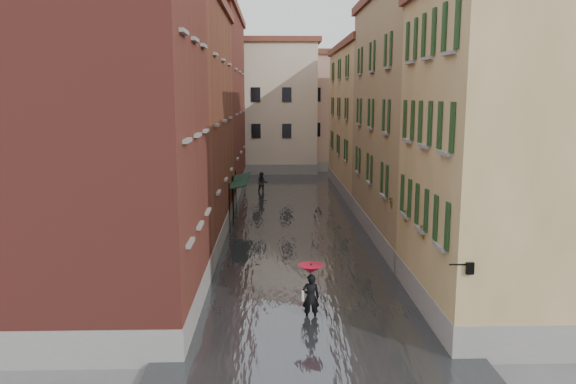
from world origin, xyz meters
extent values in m
plane|color=#555557|center=(0.00, 0.00, 0.00)|extent=(120.00, 120.00, 0.00)
cube|color=#404347|center=(0.00, 13.00, 0.10)|extent=(10.00, 60.00, 0.20)
cube|color=maroon|center=(-7.00, -2.00, 6.50)|extent=(6.00, 8.00, 13.00)
cube|color=brown|center=(-7.00, 9.00, 6.25)|extent=(6.00, 14.00, 12.50)
cube|color=maroon|center=(-7.00, 24.00, 7.00)|extent=(6.00, 16.00, 14.00)
cube|color=#97844E|center=(7.00, -2.00, 5.75)|extent=(6.00, 8.00, 11.50)
cube|color=#96785B|center=(7.00, 9.00, 6.50)|extent=(6.00, 14.00, 13.00)
cube|color=#97844E|center=(7.00, 24.00, 5.75)|extent=(6.00, 16.00, 11.50)
cube|color=beige|center=(-3.00, 38.00, 6.50)|extent=(12.00, 9.00, 13.00)
cube|color=tan|center=(6.00, 40.00, 6.00)|extent=(10.00, 9.00, 12.00)
cube|color=black|center=(-3.45, 12.93, 2.55)|extent=(1.09, 3.21, 0.31)
cylinder|color=black|center=(-3.95, 11.33, 1.40)|extent=(0.06, 0.06, 2.80)
cylinder|color=black|center=(-3.95, 14.54, 1.40)|extent=(0.06, 0.06, 2.80)
cube|color=black|center=(-3.45, 15.60, 2.55)|extent=(1.09, 3.09, 0.31)
cylinder|color=black|center=(-3.95, 14.05, 1.40)|extent=(0.06, 0.06, 2.80)
cylinder|color=black|center=(-3.95, 17.14, 1.40)|extent=(0.06, 0.06, 2.80)
cylinder|color=black|center=(4.05, -6.00, 3.10)|extent=(0.60, 0.05, 0.05)
cube|color=black|center=(4.35, -6.00, 3.00)|extent=(0.22, 0.22, 0.35)
cube|color=beige|center=(4.35, -6.00, 3.00)|extent=(0.14, 0.14, 0.24)
cube|color=maroon|center=(4.12, -2.29, 3.15)|extent=(0.22, 0.85, 0.18)
imported|color=#265926|center=(4.12, -2.29, 3.57)|extent=(0.59, 0.51, 0.66)
cube|color=maroon|center=(4.12, 0.39, 3.15)|extent=(0.22, 0.85, 0.18)
imported|color=#265926|center=(4.12, 0.39, 3.57)|extent=(0.59, 0.51, 0.66)
cube|color=maroon|center=(4.12, 3.12, 3.15)|extent=(0.22, 0.85, 0.18)
imported|color=#265926|center=(4.12, 3.12, 3.57)|extent=(0.59, 0.51, 0.66)
imported|color=black|center=(-0.02, -2.57, 0.86)|extent=(0.65, 0.44, 1.72)
cube|color=beige|center=(-0.30, -2.52, 0.95)|extent=(0.08, 0.30, 0.38)
cylinder|color=black|center=(-0.02, -2.57, 1.35)|extent=(0.02, 0.02, 1.00)
cone|color=#A70B1F|center=(-0.02, -2.57, 1.92)|extent=(0.95, 0.95, 0.28)
imported|color=black|center=(-2.24, 23.48, 0.91)|extent=(0.94, 0.77, 1.81)
camera|label=1|loc=(-1.32, -21.50, 7.93)|focal=35.00mm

